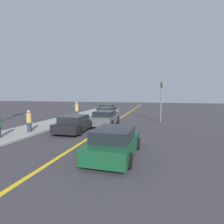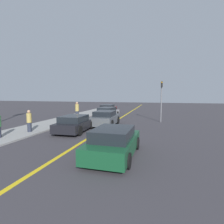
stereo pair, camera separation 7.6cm
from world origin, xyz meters
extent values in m
cube|color=gold|center=(0.00, 18.00, 0.00)|extent=(0.20, 60.00, 0.01)
cube|color=gray|center=(-5.40, 17.08, 0.05)|extent=(3.15, 34.16, 0.11)
cube|color=#144728|center=(2.37, 8.73, 0.50)|extent=(1.87, 3.98, 0.65)
cube|color=black|center=(2.37, 8.53, 1.07)|extent=(1.62, 2.20, 0.49)
cylinder|color=black|center=(1.54, 9.97, 0.31)|extent=(0.23, 0.62, 0.62)
cylinder|color=black|center=(3.25, 9.94, 0.31)|extent=(0.23, 0.62, 0.62)
cylinder|color=black|center=(1.50, 7.52, 0.31)|extent=(0.23, 0.62, 0.62)
cylinder|color=black|center=(3.21, 7.49, 0.31)|extent=(0.23, 0.62, 0.62)
cube|color=black|center=(-1.73, 12.98, 0.49)|extent=(1.95, 3.94, 0.60)
cube|color=black|center=(-1.73, 12.78, 1.01)|extent=(1.67, 2.19, 0.44)
cylinder|color=black|center=(-2.63, 14.14, 0.34)|extent=(0.25, 0.68, 0.67)
cylinder|color=black|center=(-0.92, 14.21, 0.34)|extent=(0.25, 0.68, 0.67)
cylinder|color=black|center=(-2.54, 11.74, 0.34)|extent=(0.25, 0.68, 0.67)
cylinder|color=black|center=(-0.83, 11.81, 0.34)|extent=(0.25, 0.68, 0.67)
cube|color=#4C5156|center=(-0.27, 15.99, 0.55)|extent=(1.84, 3.85, 0.70)
cube|color=black|center=(-0.27, 15.80, 1.11)|extent=(1.60, 2.12, 0.43)
cylinder|color=black|center=(-1.14, 17.16, 0.36)|extent=(0.23, 0.72, 0.72)
cylinder|color=black|center=(0.57, 17.18, 0.36)|extent=(0.23, 0.72, 0.72)
cylinder|color=black|center=(-1.11, 14.79, 0.36)|extent=(0.23, 0.72, 0.72)
cylinder|color=black|center=(0.60, 14.81, 0.36)|extent=(0.23, 0.72, 0.72)
cube|color=#9E9EA3|center=(-1.67, 21.27, 0.48)|extent=(2.03, 4.42, 0.61)
cube|color=black|center=(-1.67, 21.05, 1.01)|extent=(1.71, 2.46, 0.44)
cylinder|color=black|center=(-2.45, 22.65, 0.32)|extent=(0.26, 0.66, 0.65)
cylinder|color=black|center=(-0.74, 22.56, 0.32)|extent=(0.26, 0.66, 0.65)
cylinder|color=black|center=(-2.59, 19.98, 0.32)|extent=(0.26, 0.66, 0.65)
cylinder|color=black|center=(-0.89, 19.88, 0.32)|extent=(0.26, 0.66, 0.65)
cube|color=maroon|center=(-3.05, 26.16, 0.51)|extent=(1.89, 4.21, 0.64)
cube|color=black|center=(-3.05, 25.95, 1.04)|extent=(1.65, 2.32, 0.41)
cylinder|color=black|center=(-3.94, 27.45, 0.35)|extent=(0.23, 0.70, 0.70)
cylinder|color=black|center=(-2.18, 27.47, 0.35)|extent=(0.23, 0.70, 0.70)
cylinder|color=black|center=(-3.92, 24.85, 0.35)|extent=(0.23, 0.70, 0.70)
cylinder|color=black|center=(-2.16, 24.87, 0.35)|extent=(0.23, 0.70, 0.70)
cylinder|color=#282D3D|center=(-4.64, 11.62, 0.44)|extent=(0.29, 0.29, 0.67)
cylinder|color=tan|center=(-4.64, 11.62, 1.11)|extent=(0.34, 0.34, 0.67)
sphere|color=tan|center=(-4.64, 11.62, 1.56)|extent=(0.22, 0.22, 0.22)
cylinder|color=#282D3D|center=(-4.62, 19.19, 0.50)|extent=(0.35, 0.35, 0.78)
cylinder|color=tan|center=(-4.62, 19.19, 1.28)|extent=(0.41, 0.41, 0.78)
sphere|color=tan|center=(-4.62, 19.19, 1.80)|extent=(0.27, 0.27, 0.27)
cylinder|color=slate|center=(4.53, 19.31, 2.02)|extent=(0.12, 0.12, 4.04)
cube|color=black|center=(4.53, 19.13, 3.76)|extent=(0.18, 0.18, 0.55)
sphere|color=orange|center=(4.53, 19.04, 3.93)|extent=(0.14, 0.14, 0.14)
camera|label=1|loc=(4.21, 1.20, 2.81)|focal=28.00mm
camera|label=2|loc=(4.28, 1.22, 2.81)|focal=28.00mm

